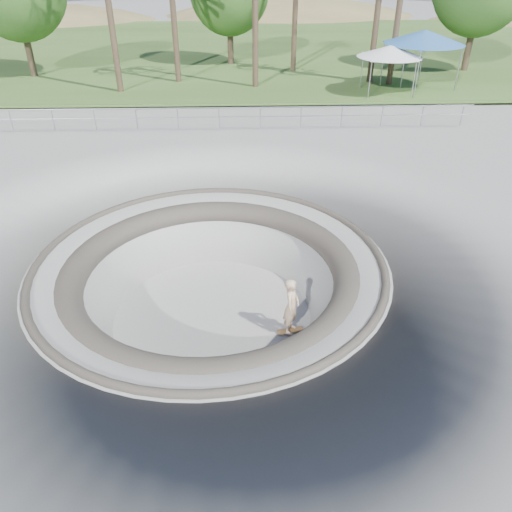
# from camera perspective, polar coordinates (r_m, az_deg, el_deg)

# --- Properties ---
(ground) EXTENTS (180.00, 180.00, 0.00)m
(ground) POSITION_cam_1_polar(r_m,az_deg,el_deg) (14.51, -5.31, -0.77)
(ground) COLOR gray
(ground) RESTS_ON ground
(skate_bowl) EXTENTS (14.00, 14.00, 4.10)m
(skate_bowl) POSITION_cam_1_polar(r_m,az_deg,el_deg) (15.58, -4.98, -6.43)
(skate_bowl) COLOR gray
(skate_bowl) RESTS_ON ground
(grass_strip) EXTENTS (180.00, 36.00, 0.12)m
(grass_strip) POSITION_cam_1_polar(r_m,az_deg,el_deg) (46.82, -3.48, 22.60)
(grass_strip) COLOR #395120
(grass_strip) RESTS_ON ground
(distant_hills) EXTENTS (103.20, 45.00, 28.60)m
(distant_hills) POSITION_cam_1_polar(r_m,az_deg,el_deg) (70.99, 0.24, 19.93)
(distant_hills) COLOR brown
(distant_hills) RESTS_ON ground
(safety_railing) EXTENTS (25.00, 0.06, 1.03)m
(safety_railing) POSITION_cam_1_polar(r_m,az_deg,el_deg) (25.24, -4.23, 15.51)
(safety_railing) COLOR #92969A
(safety_railing) RESTS_ON ground
(skateboard) EXTENTS (0.80, 0.36, 0.08)m
(skateboard) POSITION_cam_1_polar(r_m,az_deg,el_deg) (14.90, 3.94, -8.50)
(skateboard) COLOR brown
(skateboard) RESTS_ON ground
(skater) EXTENTS (0.63, 0.76, 1.78)m
(skater) POSITION_cam_1_polar(r_m,az_deg,el_deg) (14.33, 4.07, -5.75)
(skater) COLOR #DBB48D
(skater) RESTS_ON skateboard
(canopy_white) EXTENTS (5.31, 5.31, 2.68)m
(canopy_white) POSITION_cam_1_polar(r_m,az_deg,el_deg) (31.89, 15.07, 21.64)
(canopy_white) COLOR #92969A
(canopy_white) RESTS_ON ground
(canopy_blue) EXTENTS (6.08, 6.08, 3.36)m
(canopy_blue) POSITION_cam_1_polar(r_m,az_deg,el_deg) (33.51, 18.71, 22.62)
(canopy_blue) COLOR #92969A
(canopy_blue) RESTS_ON ground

